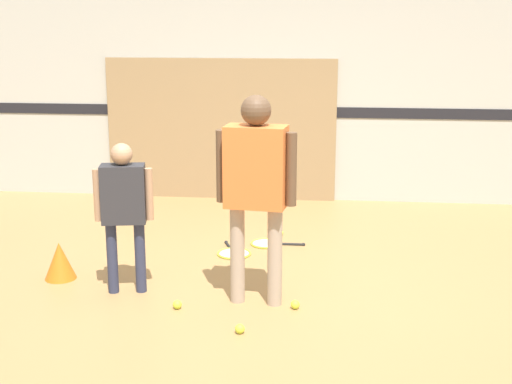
# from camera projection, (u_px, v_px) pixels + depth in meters

# --- Properties ---
(ground_plane) EXTENTS (16.00, 16.00, 0.00)m
(ground_plane) POSITION_uv_depth(u_px,v_px,m) (259.00, 298.00, 5.42)
(ground_plane) COLOR #A87F4C
(wall_back) EXTENTS (16.00, 0.07, 3.20)m
(wall_back) POSITION_uv_depth(u_px,v_px,m) (287.00, 61.00, 8.01)
(wall_back) COLOR beige
(wall_back) RESTS_ON ground_plane
(wall_panel) EXTENTS (2.65, 0.05, 1.62)m
(wall_panel) POSITION_uv_depth(u_px,v_px,m) (221.00, 129.00, 8.22)
(wall_panel) COLOR #9E7F56
(wall_panel) RESTS_ON ground_plane
(person_instructor) EXTENTS (0.59, 0.29, 1.55)m
(person_instructor) POSITION_uv_depth(u_px,v_px,m) (256.00, 178.00, 5.10)
(person_instructor) COLOR tan
(person_instructor) RESTS_ON ground_plane
(person_student_left) EXTENTS (0.44, 0.24, 1.17)m
(person_student_left) POSITION_uv_depth(u_px,v_px,m) (124.00, 202.00, 5.36)
(person_student_left) COLOR #2D334C
(person_student_left) RESTS_ON ground_plane
(racket_spare_on_floor) EXTENTS (0.52, 0.29, 0.03)m
(racket_spare_on_floor) POSITION_uv_depth(u_px,v_px,m) (268.00, 244.00, 6.68)
(racket_spare_on_floor) COLOR #C6D838
(racket_spare_on_floor) RESTS_ON ground_plane
(racket_second_spare) EXTENTS (0.40, 0.53, 0.03)m
(racket_second_spare) POSITION_uv_depth(u_px,v_px,m) (234.00, 253.00, 6.41)
(racket_second_spare) COLOR #C6D838
(racket_second_spare) RESTS_ON ground_plane
(tennis_ball_near_instructor) EXTENTS (0.07, 0.07, 0.07)m
(tennis_ball_near_instructor) POSITION_uv_depth(u_px,v_px,m) (240.00, 329.00, 4.80)
(tennis_ball_near_instructor) COLOR #CCE038
(tennis_ball_near_instructor) RESTS_ON ground_plane
(tennis_ball_by_spare_racket) EXTENTS (0.07, 0.07, 0.07)m
(tennis_ball_by_spare_racket) POSITION_uv_depth(u_px,v_px,m) (280.00, 233.00, 6.93)
(tennis_ball_by_spare_racket) COLOR #CCE038
(tennis_ball_by_spare_racket) RESTS_ON ground_plane
(tennis_ball_stray_left) EXTENTS (0.07, 0.07, 0.07)m
(tennis_ball_stray_left) POSITION_uv_depth(u_px,v_px,m) (177.00, 305.00, 5.20)
(tennis_ball_stray_left) COLOR #CCE038
(tennis_ball_stray_left) RESTS_ON ground_plane
(tennis_ball_stray_right) EXTENTS (0.07, 0.07, 0.07)m
(tennis_ball_stray_right) POSITION_uv_depth(u_px,v_px,m) (295.00, 305.00, 5.20)
(tennis_ball_stray_right) COLOR #CCE038
(tennis_ball_stray_right) RESTS_ON ground_plane
(training_cone) EXTENTS (0.26, 0.26, 0.31)m
(training_cone) POSITION_uv_depth(u_px,v_px,m) (60.00, 261.00, 5.78)
(training_cone) COLOR orange
(training_cone) RESTS_ON ground_plane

